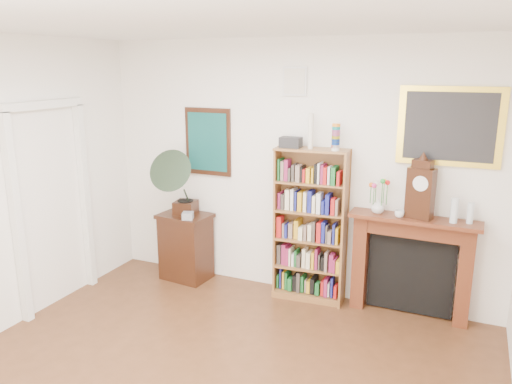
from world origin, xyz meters
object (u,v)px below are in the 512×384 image
teacup (399,214)px  bottle_right (470,213)px  cd_stack (188,216)px  flower_vase (378,206)px  bookshelf (310,217)px  fireplace (412,258)px  bottle_left (454,211)px  gramophone (178,179)px  side_cabinet (186,246)px  mantel_clock (421,191)px

teacup → bottle_right: size_ratio=0.46×
cd_stack → flower_vase: (2.09, 0.24, 0.29)m
cd_stack → bottle_right: 2.97m
bookshelf → fireplace: (1.06, 0.06, -0.32)m
flower_vase → bottle_left: (0.72, -0.03, 0.05)m
gramophone → flower_vase: bearing=-4.0°
bookshelf → bottle_right: bookshelf is taller
cd_stack → side_cabinet: bearing=132.0°
bookshelf → side_cabinet: size_ratio=2.40×
side_cabinet → gramophone: (-0.01, -0.09, 0.85)m
gramophone → teacup: (2.45, 0.12, -0.16)m
bookshelf → mantel_clock: bearing=-4.5°
fireplace → bottle_left: bottle_left is taller
mantel_clock → flower_vase: bearing=-166.9°
fireplace → teacup: size_ratio=13.65×
flower_vase → mantel_clock: bearing=-2.7°
teacup → side_cabinet: bearing=-179.4°
cd_stack → mantel_clock: (2.48, 0.22, 0.50)m
gramophone → mantel_clock: 2.63m
fireplace → gramophone: size_ratio=1.58×
side_cabinet → flower_vase: 2.34m
fireplace → cd_stack: bearing=-172.0°
flower_vase → bottle_left: 0.72m
gramophone → bookshelf: bearing=-2.4°
flower_vase → teacup: flower_vase is taller
bookshelf → teacup: size_ratio=20.84×
fireplace → bottle_left: bearing=-11.8°
side_cabinet → bottle_left: bearing=6.6°
cd_stack → bottle_right: (2.94, 0.24, 0.32)m
cd_stack → mantel_clock: size_ratio=0.21×
side_cabinet → teacup: 2.54m
bookshelf → flower_vase: 0.73m
gramophone → mantel_clock: size_ratio=1.38×
flower_vase → teacup: size_ratio=1.56×
flower_vase → bottle_left: size_ratio=0.60×
side_cabinet → bottle_left: (2.93, 0.06, 0.78)m
fireplace → bottle_right: bearing=-3.6°
fireplace → gramophone: 2.68m
gramophone → mantel_clock: bearing=-5.1°
side_cabinet → mantel_clock: bearing=7.1°
bookshelf → bottle_left: (1.42, -0.02, 0.25)m
bookshelf → cd_stack: 1.40m
mantel_clock → flower_vase: size_ratio=4.00×
bookshelf → bottle_left: bearing=-5.1°
side_cabinet → bottle_left: bottle_left is taller
bottle_left → bottle_right: 0.15m
side_cabinet → cd_stack: 0.48m
mantel_clock → teacup: 0.30m
flower_vase → bottle_left: bearing=-2.8°
gramophone → cd_stack: gramophone is taller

